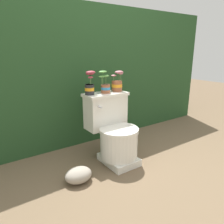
% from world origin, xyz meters
% --- Properties ---
extents(ground_plane, '(12.00, 12.00, 0.00)m').
position_xyz_m(ground_plane, '(0.00, 0.00, 0.00)').
color(ground_plane, brown).
extents(hedge_backdrop, '(3.75, 0.77, 1.59)m').
position_xyz_m(hedge_backdrop, '(0.00, 1.01, 0.80)').
color(hedge_backdrop, '#234723').
rests_on(hedge_backdrop, ground).
extents(toilet, '(0.44, 0.53, 0.68)m').
position_xyz_m(toilet, '(-0.08, 0.09, 0.31)').
color(toilet, silver).
rests_on(toilet, ground).
extents(potted_plant_left, '(0.12, 0.10, 0.23)m').
position_xyz_m(potted_plant_left, '(-0.24, 0.26, 0.77)').
color(potted_plant_left, '#262628').
rests_on(potted_plant_left, toilet).
extents(potted_plant_midleft, '(0.12, 0.09, 0.22)m').
position_xyz_m(potted_plant_midleft, '(-0.08, 0.23, 0.75)').
color(potted_plant_midleft, '#9E5638').
rests_on(potted_plant_midleft, toilet).
extents(potted_plant_middle, '(0.13, 0.11, 0.21)m').
position_xyz_m(potted_plant_middle, '(0.08, 0.25, 0.76)').
color(potted_plant_middle, '#9E5638').
rests_on(potted_plant_middle, toilet).
extents(garden_stone, '(0.24, 0.19, 0.13)m').
position_xyz_m(garden_stone, '(-0.56, -0.07, 0.07)').
color(garden_stone, '#9E9384').
rests_on(garden_stone, ground).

